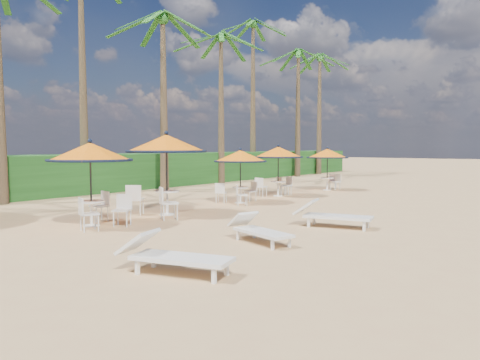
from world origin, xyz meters
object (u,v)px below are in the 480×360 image
Objects in this scene: station_2 at (240,163)px; lounger_mid at (258,229)px; lounger_near at (171,254)px; lounger_far at (330,214)px; station_1 at (165,151)px; station_4 at (328,157)px; station_0 at (92,162)px; station_3 at (278,158)px.

lounger_mid is at bearing -48.90° from station_2.
lounger_near is 0.98× the size of lounger_far.
station_1 is 1.23× the size of lounger_far.
lounger_far is at bearing 13.44° from station_1.
station_2 is 6.92m from station_4.
lounger_mid is (4.69, -12.51, -1.34)m from station_4.
station_1 is at bearing 179.81° from lounger_far.
lounger_near is (5.17, -4.69, -1.70)m from station_1.
station_4 is at bearing 104.00° from lounger_far.
station_4 is (0.19, 6.92, 0.09)m from station_2.
station_0 reaches higher than station_3.
station_2 reaches higher than lounger_mid.
station_3 is (-0.32, 7.00, -0.38)m from station_1.
lounger_near is (5.21, -2.06, -1.41)m from station_0.
station_4 is (0.11, 10.90, -0.40)m from station_1.
station_0 is 1.12× the size of lounger_near.
station_3 is 8.07m from lounger_far.
lounger_mid is at bearing -18.58° from station_1.
lounger_near is at bearing -58.79° from station_2.
lounger_mid is (4.84, 1.02, -1.45)m from station_0.
station_1 is 1.40× the size of lounger_mid.
lounger_near is at bearing -42.22° from station_1.
lounger_near is (5.06, -15.58, -1.31)m from station_4.
station_0 is 9.63m from station_3.
lounger_mid is at bearing 80.34° from lounger_near.
station_2 is at bearing 104.61° from lounger_near.
station_0 is 1.25× the size of lounger_mid.
station_3 is at bearing 98.54° from lounger_near.
station_2 is at bearing 91.23° from station_1.
lounger_mid is at bearing -111.08° from lounger_far.
station_3 is 10.11m from lounger_mid.
station_0 is 13.53m from station_4.
station_3 is (-0.23, 3.02, 0.10)m from station_2.
lounger_near is (5.25, -8.67, -1.22)m from station_2.
lounger_near is at bearing -21.56° from station_0.
station_1 is at bearing 178.92° from lounger_mid.
station_3 is 3.92m from station_4.
station_3 is at bearing 138.19° from lounger_mid.
station_2 is at bearing -85.56° from station_3.
station_1 is at bearing -87.38° from station_3.
station_0 reaches higher than lounger_far.
station_0 is 6.61m from station_2.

